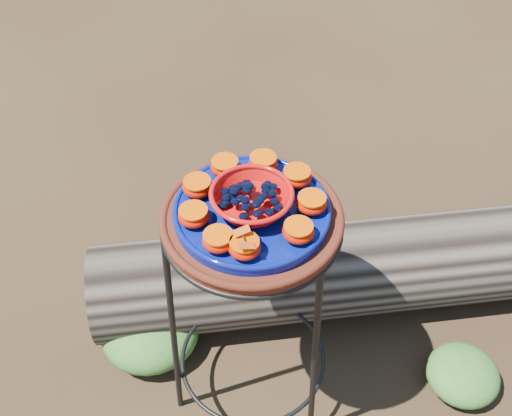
% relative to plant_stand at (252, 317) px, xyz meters
% --- Properties ---
extents(ground, '(60.00, 60.00, 0.00)m').
position_rel_plant_stand_xyz_m(ground, '(0.00, 0.00, -0.35)').
color(ground, black).
extents(plant_stand, '(0.44, 0.44, 0.70)m').
position_rel_plant_stand_xyz_m(plant_stand, '(0.00, 0.00, 0.00)').
color(plant_stand, black).
rests_on(plant_stand, ground).
extents(terracotta_saucer, '(0.39, 0.39, 0.03)m').
position_rel_plant_stand_xyz_m(terracotta_saucer, '(0.00, 0.00, 0.37)').
color(terracotta_saucer, '#441F0C').
rests_on(terracotta_saucer, plant_stand).
extents(cobalt_plate, '(0.34, 0.34, 0.02)m').
position_rel_plant_stand_xyz_m(cobalt_plate, '(0.00, 0.00, 0.39)').
color(cobalt_plate, '#000F5F').
rests_on(cobalt_plate, terracotta_saucer).
extents(red_bowl, '(0.17, 0.17, 0.05)m').
position_rel_plant_stand_xyz_m(red_bowl, '(0.00, 0.00, 0.43)').
color(red_bowl, red).
rests_on(red_bowl, cobalt_plate).
extents(glass_gems, '(0.13, 0.13, 0.02)m').
position_rel_plant_stand_xyz_m(glass_gems, '(0.00, 0.00, 0.46)').
color(glass_gems, black).
rests_on(glass_gems, red_bowl).
extents(orange_half_0, '(0.07, 0.07, 0.04)m').
position_rel_plant_stand_xyz_m(orange_half_0, '(0.02, -0.13, 0.42)').
color(orange_half_0, '#CA0700').
rests_on(orange_half_0, cobalt_plate).
extents(orange_half_1, '(0.07, 0.07, 0.04)m').
position_rel_plant_stand_xyz_m(orange_half_1, '(0.11, -0.06, 0.42)').
color(orange_half_1, '#CA0700').
rests_on(orange_half_1, cobalt_plate).
extents(orange_half_2, '(0.07, 0.07, 0.04)m').
position_rel_plant_stand_xyz_m(orange_half_2, '(0.12, 0.03, 0.42)').
color(orange_half_2, '#CA0700').
rests_on(orange_half_2, cobalt_plate).
extents(orange_half_3, '(0.07, 0.07, 0.04)m').
position_rel_plant_stand_xyz_m(orange_half_3, '(0.08, 0.10, 0.42)').
color(orange_half_3, '#CA0700').
rests_on(orange_half_3, cobalt_plate).
extents(orange_half_4, '(0.07, 0.07, 0.04)m').
position_rel_plant_stand_xyz_m(orange_half_4, '(-0.00, 0.13, 0.42)').
color(orange_half_4, '#CA0700').
rests_on(orange_half_4, cobalt_plate).
extents(orange_half_5, '(0.07, 0.07, 0.04)m').
position_rel_plant_stand_xyz_m(orange_half_5, '(-0.08, 0.09, 0.42)').
color(orange_half_5, '#CA0700').
rests_on(orange_half_5, cobalt_plate).
extents(orange_half_6, '(0.07, 0.07, 0.04)m').
position_rel_plant_stand_xyz_m(orange_half_6, '(-0.13, 0.02, 0.42)').
color(orange_half_6, '#CA0700').
rests_on(orange_half_6, cobalt_plate).
extents(orange_half_7, '(0.07, 0.07, 0.04)m').
position_rel_plant_stand_xyz_m(orange_half_7, '(-0.11, -0.07, 0.42)').
color(orange_half_7, '#CA0700').
rests_on(orange_half_7, cobalt_plate).
extents(orange_half_8, '(0.07, 0.07, 0.04)m').
position_rel_plant_stand_xyz_m(orange_half_8, '(-0.04, -0.12, 0.42)').
color(orange_half_8, '#CA0700').
rests_on(orange_half_8, cobalt_plate).
extents(butterfly, '(0.08, 0.07, 0.01)m').
position_rel_plant_stand_xyz_m(butterfly, '(0.02, -0.13, 0.45)').
color(butterfly, '#CD4610').
rests_on(butterfly, orange_half_0).
extents(driftwood_log, '(1.66, 0.97, 0.30)m').
position_rel_plant_stand_xyz_m(driftwood_log, '(0.23, 0.38, -0.20)').
color(driftwood_log, black).
rests_on(driftwood_log, ground).
extents(foliage_left, '(0.30, 0.30, 0.15)m').
position_rel_plant_stand_xyz_m(foliage_left, '(-0.34, 0.07, -0.27)').
color(foliage_left, '#255B22').
rests_on(foliage_left, ground).
extents(foliage_right, '(0.22, 0.22, 0.11)m').
position_rel_plant_stand_xyz_m(foliage_right, '(0.60, 0.14, -0.30)').
color(foliage_right, '#255B22').
rests_on(foliage_right, ground).
extents(foliage_back, '(0.33, 0.33, 0.16)m').
position_rel_plant_stand_xyz_m(foliage_back, '(-0.09, 0.46, -0.27)').
color(foliage_back, '#255B22').
rests_on(foliage_back, ground).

